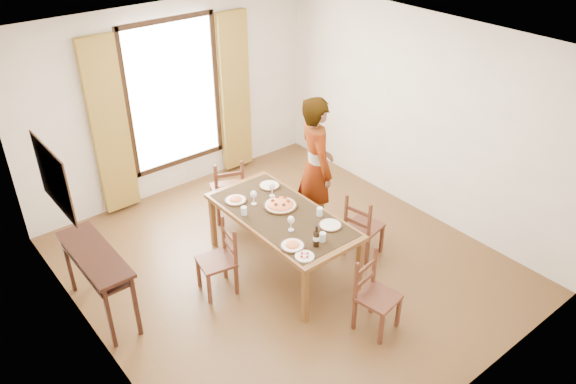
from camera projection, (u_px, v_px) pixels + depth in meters
ground at (285, 264)px, 6.84m from camera, size 5.00×5.00×0.00m
room_shell at (277, 148)px, 6.13m from camera, size 4.60×5.10×2.74m
console_table at (95, 261)px, 5.79m from camera, size 0.38×1.20×0.80m
dining_table at (282, 219)px, 6.46m from camera, size 0.92×1.89×0.76m
chair_west at (219, 261)px, 6.26m from camera, size 0.44×0.44×0.86m
chair_north at (228, 191)px, 7.51m from camera, size 0.53×0.53×0.92m
chair_south at (375, 297)px, 5.75m from camera, size 0.45×0.45×0.87m
chair_east at (363, 228)px, 6.81m from camera, size 0.45×0.45×0.87m
man at (316, 168)px, 6.99m from camera, size 0.98×0.90×1.88m
plate_sw at (292, 244)px, 5.88m from camera, size 0.27×0.27×0.05m
plate_se at (330, 224)px, 6.21m from camera, size 0.27×0.27×0.05m
plate_nw at (236, 199)px, 6.66m from camera, size 0.27×0.27×0.05m
plate_ne at (269, 184)px, 6.95m from camera, size 0.27×0.27×0.05m
pasta_platter at (280, 203)px, 6.54m from camera, size 0.40×0.40×0.10m
caprese_plate at (305, 255)px, 5.73m from camera, size 0.20×0.20×0.04m
wine_glass_a at (291, 223)px, 6.11m from camera, size 0.08×0.08×0.18m
wine_glass_b at (272, 189)px, 6.72m from camera, size 0.08×0.08×0.18m
wine_glass_c at (254, 197)px, 6.56m from camera, size 0.08×0.08×0.18m
tumbler_a at (320, 212)px, 6.38m from camera, size 0.07×0.07×0.10m
tumbler_b at (244, 211)px, 6.39m from camera, size 0.07×0.07×0.10m
tumbler_c at (323, 237)px, 5.96m from camera, size 0.07×0.07×0.10m
wine_bottle at (316, 236)px, 5.84m from camera, size 0.07×0.07×0.25m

